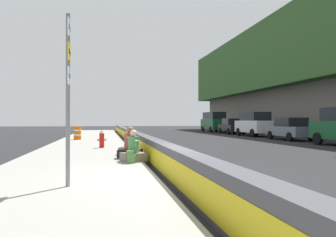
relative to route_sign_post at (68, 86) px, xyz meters
name	(u,v)px	position (x,y,z in m)	size (l,w,h in m)	color
ground_plane	(176,182)	(0.84, -2.46, -2.23)	(160.00, 160.00, 0.00)	#232326
sidewalk_strip	(64,183)	(0.84, 0.19, -2.16)	(80.00, 4.40, 0.14)	gray
jersey_barrier	(175,165)	(0.84, -2.46, -1.81)	(76.00, 0.45, 0.85)	#47474C
route_sign_post	(68,86)	(0.00, 0.00, 0.00)	(0.44, 0.09, 3.60)	gray
fire_hydrant	(102,139)	(9.96, -0.61, -1.65)	(0.26, 0.46, 0.88)	red
seated_person_foreground	(133,151)	(4.05, -1.70, -1.76)	(0.84, 0.91, 1.06)	#706651
seated_person_middle	(130,148)	(5.16, -1.67, -1.74)	(0.90, 0.98, 1.15)	black
seated_person_rear	(129,146)	(6.40, -1.70, -1.76)	(0.78, 0.87, 1.06)	#706651
backpack	(130,157)	(3.60, -1.56, -1.90)	(0.32, 0.28, 0.40)	#4C7A3D
construction_barrel	(78,133)	(17.52, 1.15, -1.61)	(0.54, 0.54, 0.95)	orange
parked_car_fourth	(290,129)	(16.23, -14.63, -1.37)	(4.51, 1.97, 1.71)	slate
parked_car_midline	(254,124)	(22.50, -14.65, -1.05)	(4.85, 2.16, 2.28)	silver
parked_car_far	(232,126)	(28.34, -14.67, -1.37)	(4.55, 2.05, 1.71)	black
parked_car_farther	(214,121)	(34.46, -14.61, -0.88)	(5.13, 2.16, 2.56)	#145128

